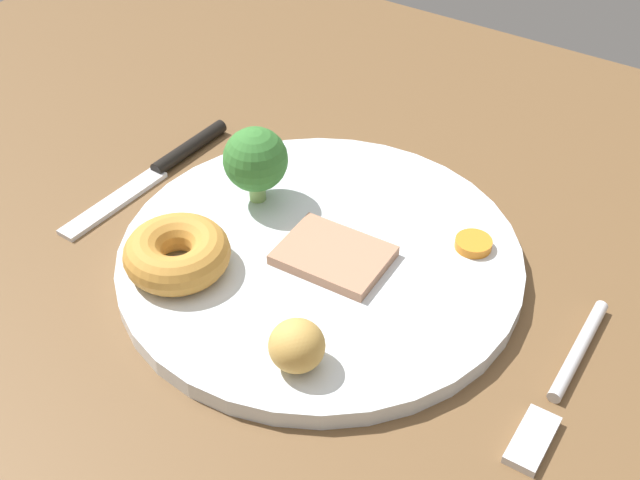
{
  "coord_description": "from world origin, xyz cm",
  "views": [
    {
      "loc": [
        -20.75,
        37.31,
        43.63
      ],
      "look_at": [
        3.4,
        0.78,
        6.0
      ],
      "focal_mm": 44.97,
      "sensor_mm": 36.0,
      "label": 1
    }
  ],
  "objects_px": {
    "fork": "(561,384)",
    "knife": "(163,166)",
    "dinner_plate": "(320,258)",
    "yorkshire_pudding": "(177,253)",
    "carrot_coin_front": "(473,244)",
    "broccoli_floret": "(255,160)",
    "roast_potato_left": "(297,346)",
    "meat_slice_main": "(333,255)"
  },
  "relations": [
    {
      "from": "dinner_plate",
      "to": "broccoli_floret",
      "type": "bearing_deg",
      "value": -18.19
    },
    {
      "from": "roast_potato_left",
      "to": "carrot_coin_front",
      "type": "height_order",
      "value": "roast_potato_left"
    },
    {
      "from": "broccoli_floret",
      "to": "meat_slice_main",
      "type": "bearing_deg",
      "value": 162.73
    },
    {
      "from": "roast_potato_left",
      "to": "knife",
      "type": "xyz_separation_m",
      "value": [
        0.22,
        -0.12,
        -0.03
      ]
    },
    {
      "from": "fork",
      "to": "knife",
      "type": "distance_m",
      "value": 0.37
    },
    {
      "from": "carrot_coin_front",
      "to": "knife",
      "type": "distance_m",
      "value": 0.27
    },
    {
      "from": "dinner_plate",
      "to": "knife",
      "type": "distance_m",
      "value": 0.18
    },
    {
      "from": "yorkshire_pudding",
      "to": "knife",
      "type": "height_order",
      "value": "yorkshire_pudding"
    },
    {
      "from": "carrot_coin_front",
      "to": "fork",
      "type": "height_order",
      "value": "carrot_coin_front"
    },
    {
      "from": "meat_slice_main",
      "to": "yorkshire_pudding",
      "type": "xyz_separation_m",
      "value": [
        0.09,
        0.07,
        0.01
      ]
    },
    {
      "from": "roast_potato_left",
      "to": "yorkshire_pudding",
      "type": "bearing_deg",
      "value": -12.45
    },
    {
      "from": "knife",
      "to": "fork",
      "type": "bearing_deg",
      "value": 86.01
    },
    {
      "from": "yorkshire_pudding",
      "to": "dinner_plate",
      "type": "bearing_deg",
      "value": -135.89
    },
    {
      "from": "carrot_coin_front",
      "to": "meat_slice_main",
      "type": "bearing_deg",
      "value": 40.85
    },
    {
      "from": "carrot_coin_front",
      "to": "broccoli_floret",
      "type": "distance_m",
      "value": 0.17
    },
    {
      "from": "meat_slice_main",
      "to": "broccoli_floret",
      "type": "xyz_separation_m",
      "value": [
        0.09,
        -0.03,
        0.03
      ]
    },
    {
      "from": "dinner_plate",
      "to": "knife",
      "type": "relative_size",
      "value": 1.59
    },
    {
      "from": "dinner_plate",
      "to": "roast_potato_left",
      "type": "distance_m",
      "value": 0.11
    },
    {
      "from": "broccoli_floret",
      "to": "knife",
      "type": "height_order",
      "value": "broccoli_floret"
    },
    {
      "from": "roast_potato_left",
      "to": "carrot_coin_front",
      "type": "xyz_separation_m",
      "value": [
        -0.04,
        -0.16,
        -0.01
      ]
    },
    {
      "from": "roast_potato_left",
      "to": "carrot_coin_front",
      "type": "bearing_deg",
      "value": -105.21
    },
    {
      "from": "yorkshire_pudding",
      "to": "broccoli_floret",
      "type": "xyz_separation_m",
      "value": [
        0.0,
        -0.1,
        0.02
      ]
    },
    {
      "from": "carrot_coin_front",
      "to": "knife",
      "type": "height_order",
      "value": "carrot_coin_front"
    },
    {
      "from": "fork",
      "to": "carrot_coin_front",
      "type": "bearing_deg",
      "value": -129.14
    },
    {
      "from": "carrot_coin_front",
      "to": "knife",
      "type": "xyz_separation_m",
      "value": [
        0.27,
        0.04,
        -0.01
      ]
    },
    {
      "from": "dinner_plate",
      "to": "meat_slice_main",
      "type": "height_order",
      "value": "meat_slice_main"
    },
    {
      "from": "meat_slice_main",
      "to": "fork",
      "type": "bearing_deg",
      "value": 176.68
    },
    {
      "from": "dinner_plate",
      "to": "carrot_coin_front",
      "type": "height_order",
      "value": "carrot_coin_front"
    },
    {
      "from": "broccoli_floret",
      "to": "knife",
      "type": "xyz_separation_m",
      "value": [
        0.1,
        -0.0,
        -0.05
      ]
    },
    {
      "from": "meat_slice_main",
      "to": "fork",
      "type": "height_order",
      "value": "meat_slice_main"
    },
    {
      "from": "roast_potato_left",
      "to": "fork",
      "type": "bearing_deg",
      "value": -149.36
    },
    {
      "from": "dinner_plate",
      "to": "yorkshire_pudding",
      "type": "distance_m",
      "value": 0.1
    },
    {
      "from": "meat_slice_main",
      "to": "roast_potato_left",
      "type": "xyz_separation_m",
      "value": [
        -0.03,
        0.09,
        0.01
      ]
    },
    {
      "from": "yorkshire_pudding",
      "to": "carrot_coin_front",
      "type": "height_order",
      "value": "yorkshire_pudding"
    },
    {
      "from": "yorkshire_pudding",
      "to": "knife",
      "type": "distance_m",
      "value": 0.14
    },
    {
      "from": "yorkshire_pudding",
      "to": "broccoli_floret",
      "type": "bearing_deg",
      "value": -88.96
    },
    {
      "from": "roast_potato_left",
      "to": "knife",
      "type": "height_order",
      "value": "roast_potato_left"
    },
    {
      "from": "yorkshire_pudding",
      "to": "carrot_coin_front",
      "type": "distance_m",
      "value": 0.21
    },
    {
      "from": "yorkshire_pudding",
      "to": "fork",
      "type": "height_order",
      "value": "yorkshire_pudding"
    },
    {
      "from": "roast_potato_left",
      "to": "broccoli_floret",
      "type": "height_order",
      "value": "broccoli_floret"
    },
    {
      "from": "carrot_coin_front",
      "to": "broccoli_floret",
      "type": "relative_size",
      "value": 0.43
    },
    {
      "from": "meat_slice_main",
      "to": "carrot_coin_front",
      "type": "relative_size",
      "value": 2.83
    }
  ]
}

